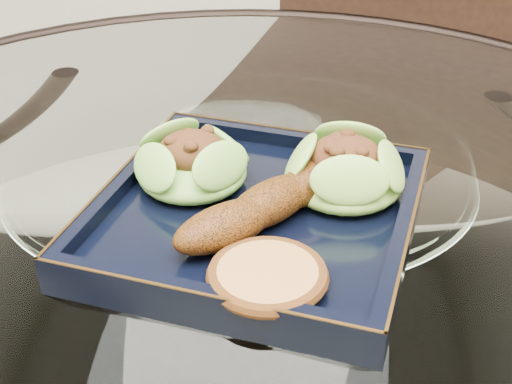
# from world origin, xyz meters

# --- Properties ---
(dining_table) EXTENTS (1.13, 1.13, 0.77)m
(dining_table) POSITION_xyz_m (-0.00, -0.00, 0.60)
(dining_table) COLOR white
(dining_table) RESTS_ON ground
(dining_chair) EXTENTS (0.51, 0.51, 1.02)m
(dining_chair) POSITION_xyz_m (0.15, 0.52, 0.57)
(dining_chair) COLOR black
(dining_chair) RESTS_ON ground
(navy_plate) EXTENTS (0.31, 0.31, 0.02)m
(navy_plate) POSITION_xyz_m (0.02, -0.05, 0.77)
(navy_plate) COLOR black
(navy_plate) RESTS_ON dining_table
(lettuce_wrap_left) EXTENTS (0.13, 0.13, 0.04)m
(lettuce_wrap_left) POSITION_xyz_m (-0.04, -0.01, 0.80)
(lettuce_wrap_left) COLOR #60AB31
(lettuce_wrap_left) RESTS_ON navy_plate
(lettuce_wrap_right) EXTENTS (0.14, 0.14, 0.04)m
(lettuce_wrap_right) POSITION_xyz_m (0.10, -0.01, 0.80)
(lettuce_wrap_right) COLOR #69AF32
(lettuce_wrap_right) RESTS_ON navy_plate
(roasted_plantain) EXTENTS (0.15, 0.17, 0.04)m
(roasted_plantain) POSITION_xyz_m (0.04, -0.06, 0.80)
(roasted_plantain) COLOR #62310A
(roasted_plantain) RESTS_ON navy_plate
(crumb_patty) EXTENTS (0.10, 0.10, 0.02)m
(crumb_patty) POSITION_xyz_m (0.04, -0.15, 0.79)
(crumb_patty) COLOR #C37A41
(crumb_patty) RESTS_ON navy_plate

